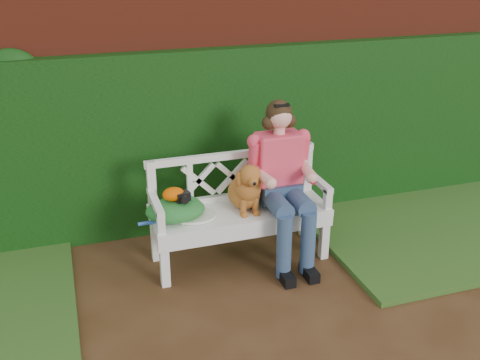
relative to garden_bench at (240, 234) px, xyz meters
name	(u,v)px	position (x,y,z in m)	size (l,w,h in m)	color
ground	(239,329)	(-0.31, -0.93, -0.24)	(60.00, 60.00, 0.00)	#3B2310
brick_wall	(177,111)	(-0.31, 0.97, 0.86)	(10.00, 0.30, 2.20)	maroon
ivy_hedge	(183,143)	(-0.31, 0.75, 0.61)	(10.00, 0.18, 1.70)	#164910
grass_right	(444,223)	(2.09, -0.03, -0.21)	(2.60, 2.00, 0.05)	#214C16
garden_bench	(240,234)	(0.00, 0.00, 0.00)	(1.58, 0.60, 0.48)	white
seated_woman	(280,184)	(0.35, -0.02, 0.44)	(0.57, 0.76, 1.36)	#ED2852
dog	(245,185)	(0.05, 0.00, 0.46)	(0.30, 0.40, 0.44)	olive
tennis_racket	(191,217)	(-0.43, -0.04, 0.26)	(0.67, 0.28, 0.03)	silver
green_bag	(175,209)	(-0.55, 0.01, 0.32)	(0.48, 0.37, 0.16)	#1D6F2A
camera_item	(183,196)	(-0.49, -0.02, 0.44)	(0.11, 0.08, 0.07)	black
baseball_glove	(173,194)	(-0.56, 0.00, 0.46)	(0.18, 0.13, 0.11)	#D34E00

